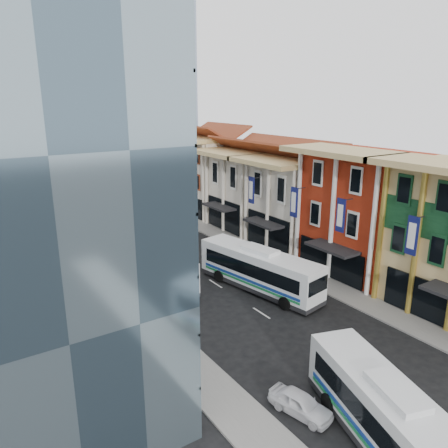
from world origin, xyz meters
TOP-DOWN VIEW (x-y plane):
  - ground at (0.00, 0.00)m, footprint 200.00×200.00m
  - sidewalk_right at (8.50, 22.00)m, footprint 3.00×90.00m
  - sidewalk_left at (-8.50, 22.00)m, footprint 3.00×90.00m
  - shophouse_red at (14.00, 17.00)m, footprint 8.00×10.00m
  - shophouse_cream_near at (14.00, 26.50)m, footprint 8.00×9.00m
  - shophouse_cream_mid at (14.00, 35.50)m, footprint 8.00×9.00m
  - shophouse_cream_far at (14.00, 46.00)m, footprint 8.00×12.00m
  - bus_left_near at (-3.88, -0.04)m, footprint 6.35×12.43m
  - bus_left_far at (-3.18, 25.77)m, footprint 4.60×11.76m
  - bus_right at (2.63, 18.75)m, footprint 5.22×13.02m
  - sedan_left at (-5.50, 4.54)m, footprint 2.36×4.01m

SIDE VIEW (x-z plane):
  - ground at x=0.00m, z-range 0.00..0.00m
  - sidewalk_right at x=8.50m, z-range 0.00..0.15m
  - sidewalk_left at x=-8.50m, z-range 0.00..0.15m
  - sedan_left at x=-5.50m, z-range 0.00..1.28m
  - bus_left_far at x=-3.18m, z-range 0.00..3.68m
  - bus_left_near at x=-3.88m, z-range 0.00..3.89m
  - bus_right at x=2.63m, z-range 0.00..4.07m
  - shophouse_cream_near at x=14.00m, z-range 0.00..10.00m
  - shophouse_cream_mid at x=14.00m, z-range 0.00..10.00m
  - shophouse_cream_far at x=14.00m, z-range 0.00..11.00m
  - shophouse_red at x=14.00m, z-range 0.00..12.00m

